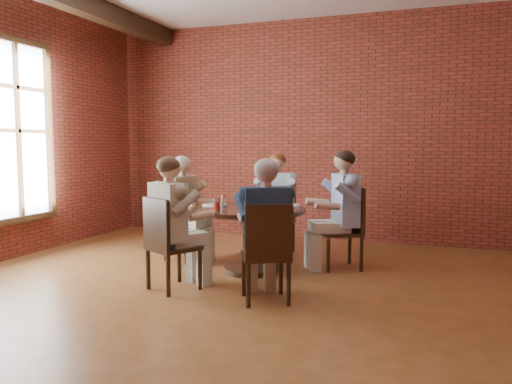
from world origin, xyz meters
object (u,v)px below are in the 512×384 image
(chair_a, at_px, (347,225))
(chair_d, at_px, (166,241))
(diner_b, at_px, (276,204))
(chair_c, at_px, (181,220))
(dining_table, at_px, (251,227))
(chair_e, at_px, (267,249))
(diner_a, at_px, (340,210))
(diner_e, at_px, (265,231))
(chair_b, at_px, (278,215))
(diner_c, at_px, (185,209))
(diner_d, at_px, (173,224))
(smartphone, at_px, (279,212))

(chair_a, xyz_separation_m, chair_d, (-1.56, -1.56, -0.01))
(diner_b, distance_m, chair_c, 1.30)
(dining_table, height_order, chair_e, chair_e)
(dining_table, distance_m, chair_c, 1.12)
(diner_a, distance_m, chair_e, 1.62)
(dining_table, height_order, diner_e, diner_e)
(chair_e, bearing_deg, chair_b, -103.12)
(dining_table, relative_size, diner_c, 0.95)
(diner_a, distance_m, diner_c, 1.95)
(diner_b, relative_size, chair_c, 1.45)
(diner_e, bearing_deg, chair_d, -25.83)
(diner_d, distance_m, smartphone, 1.11)
(chair_b, bearing_deg, diner_e, -76.83)
(diner_a, height_order, chair_c, diner_a)
(chair_d, distance_m, diner_e, 1.05)
(dining_table, relative_size, diner_e, 0.94)
(chair_c, distance_m, diner_e, 2.04)
(diner_a, height_order, smartphone, diner_a)
(diner_d, bearing_deg, diner_b, -75.65)
(diner_b, bearing_deg, chair_a, -25.98)
(diner_a, relative_size, chair_e, 1.49)
(diner_a, relative_size, diner_d, 1.04)
(dining_table, bearing_deg, diner_d, -118.02)
(chair_a, bearing_deg, diner_c, -110.94)
(diner_a, distance_m, diner_e, 1.55)
(diner_b, height_order, chair_c, diner_b)
(chair_d, bearing_deg, chair_a, -106.94)
(dining_table, xyz_separation_m, chair_b, (-0.01, 1.14, -0.02))
(chair_a, relative_size, diner_d, 0.72)
(diner_b, xyz_separation_m, diner_d, (-0.48, -1.97, 0.00))
(chair_b, height_order, diner_b, diner_b)
(chair_a, bearing_deg, diner_b, -143.85)
(dining_table, height_order, chair_c, chair_c)
(chair_b, xyz_separation_m, diner_e, (0.52, -2.11, 0.16))
(diner_b, height_order, diner_e, diner_b)
(diner_d, relative_size, diner_e, 1.01)
(diner_c, bearing_deg, diner_a, -67.24)
(chair_d, relative_size, diner_e, 0.71)
(smartphone, bearing_deg, chair_b, 84.02)
(chair_a, relative_size, diner_e, 0.73)
(diner_c, xyz_separation_m, smartphone, (1.43, -0.60, 0.09))
(diner_a, relative_size, diner_c, 1.06)
(chair_d, bearing_deg, chair_c, -39.61)
(chair_d, xyz_separation_m, diner_e, (1.04, 0.03, 0.16))
(chair_c, bearing_deg, chair_e, -113.86)
(dining_table, bearing_deg, diner_a, 28.55)
(dining_table, relative_size, diner_b, 0.93)
(chair_d, height_order, diner_e, diner_e)
(diner_d, height_order, chair_e, diner_d)
(smartphone, bearing_deg, diner_e, -106.71)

